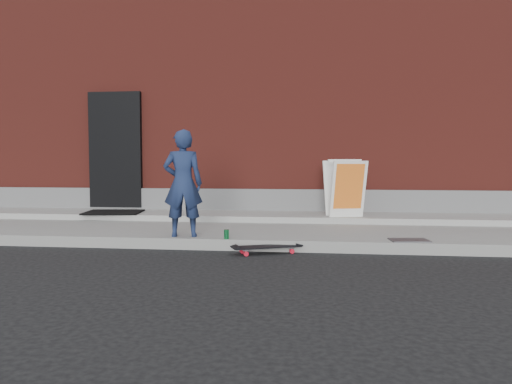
# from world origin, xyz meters

# --- Properties ---
(ground) EXTENTS (80.00, 80.00, 0.00)m
(ground) POSITION_xyz_m (0.00, 0.00, 0.00)
(ground) COLOR black
(ground) RESTS_ON ground
(sidewalk) EXTENTS (20.00, 3.00, 0.15)m
(sidewalk) POSITION_xyz_m (0.00, 1.50, 0.07)
(sidewalk) COLOR gray
(sidewalk) RESTS_ON ground
(apron) EXTENTS (20.00, 1.20, 0.10)m
(apron) POSITION_xyz_m (0.00, 2.40, 0.20)
(apron) COLOR gray
(apron) RESTS_ON sidewalk
(building) EXTENTS (20.00, 8.10, 5.00)m
(building) POSITION_xyz_m (-0.00, 6.99, 2.50)
(building) COLOR maroon
(building) RESTS_ON ground
(child) EXTENTS (0.59, 0.44, 1.46)m
(child) POSITION_xyz_m (-0.49, 0.20, 0.88)
(child) COLOR #1B284C
(child) RESTS_ON sidewalk
(skateboard) EXTENTS (0.90, 0.56, 0.10)m
(skateboard) POSITION_xyz_m (0.70, -0.12, 0.08)
(skateboard) COLOR red
(skateboard) RESTS_ON ground
(pizza_sign) EXTENTS (0.74, 0.81, 0.96)m
(pizza_sign) POSITION_xyz_m (1.79, 2.07, 0.73)
(pizza_sign) COLOR white
(pizza_sign) RESTS_ON apron
(soda_can) EXTENTS (0.08, 0.08, 0.13)m
(soda_can) POSITION_xyz_m (0.14, 0.05, 0.21)
(soda_can) COLOR #1C8D44
(soda_can) RESTS_ON sidewalk
(doormat) EXTENTS (1.07, 0.91, 0.03)m
(doormat) POSITION_xyz_m (-2.30, 2.10, 0.26)
(doormat) COLOR black
(doormat) RESTS_ON apron
(utility_plate) EXTENTS (0.52, 0.37, 0.01)m
(utility_plate) POSITION_xyz_m (2.53, 0.20, 0.16)
(utility_plate) COLOR #505055
(utility_plate) RESTS_ON sidewalk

